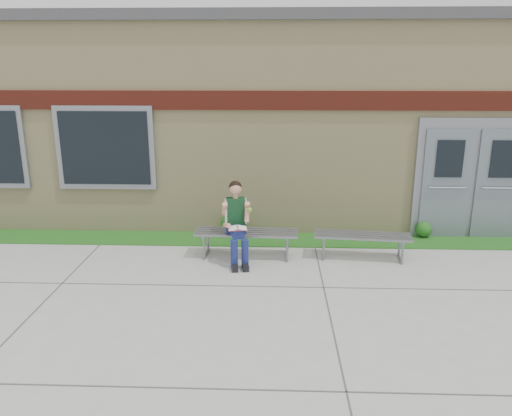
{
  "coord_description": "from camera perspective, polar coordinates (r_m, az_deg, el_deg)",
  "views": [
    {
      "loc": [
        0.24,
        -6.41,
        3.21
      ],
      "look_at": [
        -0.07,
        1.7,
        0.89
      ],
      "focal_mm": 35.0,
      "sensor_mm": 36.0,
      "label": 1
    }
  ],
  "objects": [
    {
      "name": "bench_right",
      "position": [
        8.79,
        12.06,
        -3.59
      ],
      "size": [
        1.68,
        0.62,
        0.43
      ],
      "rotation": [
        0.0,
        0.0,
        -0.1
      ],
      "color": "slate",
      "rests_on": "ground"
    },
    {
      "name": "school_building",
      "position": [
        12.45,
        1.05,
        10.82
      ],
      "size": [
        16.2,
        6.22,
        4.2
      ],
      "color": "beige",
      "rests_on": "ground"
    },
    {
      "name": "shrub_east",
      "position": [
        10.18,
        18.62,
        -2.33
      ],
      "size": [
        0.3,
        0.3,
        0.3
      ],
      "primitive_type": "sphere",
      "color": "#1B4A13",
      "rests_on": "grass_strip"
    },
    {
      "name": "girl",
      "position": [
        8.36,
        -2.22,
        -1.47
      ],
      "size": [
        0.52,
        0.84,
        1.37
      ],
      "rotation": [
        0.0,
        0.0,
        0.16
      ],
      "color": "navy",
      "rests_on": "ground"
    },
    {
      "name": "ground",
      "position": [
        7.18,
        0.02,
        -10.66
      ],
      "size": [
        80.0,
        80.0,
        0.0
      ],
      "primitive_type": "plane",
      "color": "#9E9E99",
      "rests_on": "ground"
    },
    {
      "name": "grass_strip",
      "position": [
        9.57,
        0.59,
        -3.62
      ],
      "size": [
        16.0,
        0.8,
        0.02
      ],
      "primitive_type": "cube",
      "color": "#1B4A13",
      "rests_on": "ground"
    },
    {
      "name": "shrub_mid",
      "position": [
        9.76,
        -2.68,
        -1.75
      ],
      "size": [
        0.46,
        0.46,
        0.46
      ],
      "primitive_type": "sphere",
      "color": "#1B4A13",
      "rests_on": "grass_strip"
    },
    {
      "name": "bench_left",
      "position": [
        8.66,
        -1.1,
        -3.34
      ],
      "size": [
        1.79,
        0.55,
        0.46
      ],
      "rotation": [
        0.0,
        0.0,
        -0.03
      ],
      "color": "slate",
      "rests_on": "ground"
    }
  ]
}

